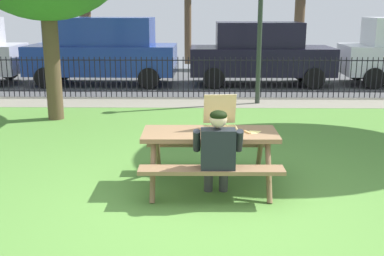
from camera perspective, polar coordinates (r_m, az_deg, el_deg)
ground at (r=7.39m, az=1.26°, el=-4.53°), size 28.00×11.38×0.02m
cobblestone_walkway at (r=12.22m, az=1.14°, el=3.09°), size 28.00×1.40×0.01m
street_asphalt at (r=15.96m, az=1.10°, el=5.76°), size 28.00×6.20×0.01m
picnic_table_foreground at (r=6.36m, az=2.16°, el=-1.96°), size 1.82×1.50×0.79m
pizza_box_open at (r=6.31m, az=3.49°, el=0.40°), size 0.47×0.54×0.48m
pizza_slice_on_table at (r=6.33m, az=7.24°, el=-0.45°), size 0.24×0.21×0.02m
adult_at_table at (r=5.87m, az=3.11°, el=-2.77°), size 0.61×0.59×1.19m
iron_fence_streetside at (r=12.81m, az=1.15°, el=6.17°), size 18.25×0.03×1.10m
parked_car_center at (r=15.29m, az=-10.78°, el=9.29°), size 4.63×2.02×2.08m
parked_car_right at (r=15.11m, az=8.22°, el=8.99°), size 4.40×1.92×1.94m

